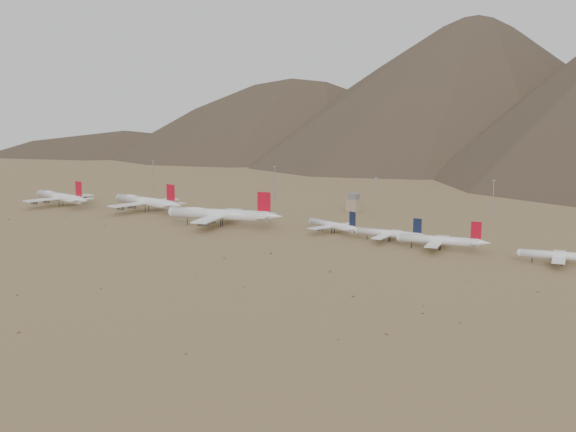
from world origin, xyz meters
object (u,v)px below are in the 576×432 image
Objects in this scene: control_tower at (354,203)px; narrowbody_a at (334,225)px; widebody_east at (220,214)px; widebody_west at (60,197)px; narrowbody_b at (390,234)px; widebody_centre at (146,201)px.

narrowbody_a is at bearing -67.63° from control_tower.
widebody_east is 69.41m from narrowbody_a.
widebody_east is at bearing 8.19° from widebody_west.
widebody_east is 1.68× the size of narrowbody_a.
narrowbody_b is 3.46× the size of control_tower.
control_tower is at bearing 53.36° from widebody_east.
narrowbody_a reaches higher than control_tower.
widebody_east is 104.13m from control_tower.
widebody_centre reaches higher than narrowbody_b.
widebody_centre is 182.87m from narrowbody_b.
widebody_centre reaches higher than narrowbody_a.
widebody_centre is 5.70× the size of control_tower.
widebody_centre reaches higher than control_tower.
widebody_centre is at bearing 21.64° from widebody_west.
widebody_west is at bearing -157.89° from narrowbody_a.
narrowbody_b is at bearing 10.42° from narrowbody_a.
control_tower is at bearing 125.13° from narrowbody_b.
widebody_east is 5.82× the size of control_tower.
narrowbody_a is 86.26m from control_tower.
widebody_east reaches higher than widebody_centre.
widebody_centre reaches higher than widebody_west.
control_tower is (-32.83, 79.76, 0.73)m from narrowbody_a.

